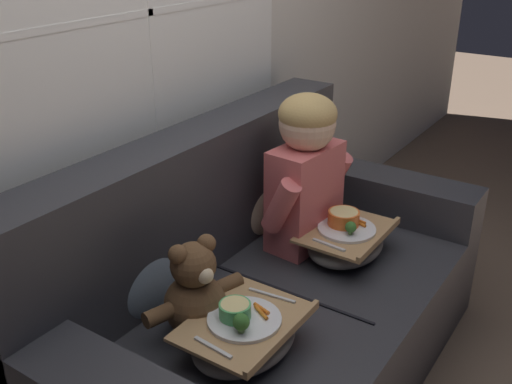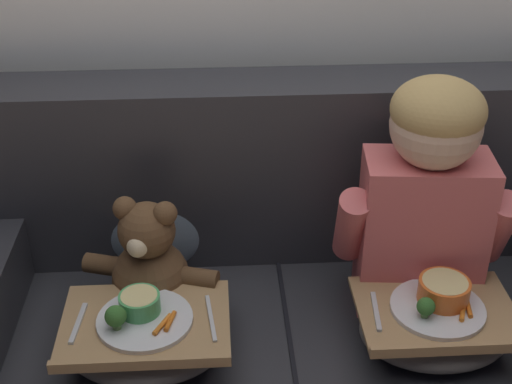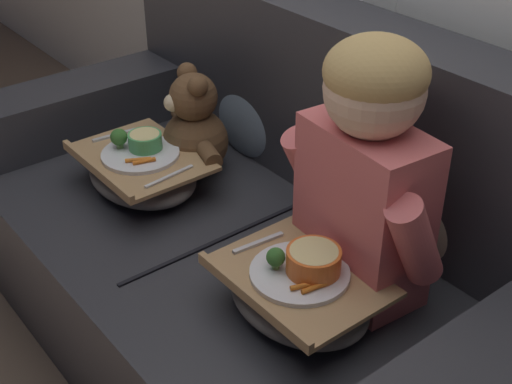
% 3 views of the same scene
% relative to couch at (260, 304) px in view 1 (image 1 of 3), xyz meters
% --- Properties ---
extents(ground_plane, '(14.00, 14.00, 0.00)m').
position_rel_couch_xyz_m(ground_plane, '(0.00, -0.08, -0.34)').
color(ground_plane, brown).
extents(wall_back_with_window, '(8.00, 0.08, 2.60)m').
position_rel_couch_xyz_m(wall_back_with_window, '(0.00, 0.52, 0.97)').
color(wall_back_with_window, beige).
rests_on(wall_back_with_window, ground_plane).
extents(couch, '(1.88, 1.00, 0.98)m').
position_rel_couch_xyz_m(couch, '(0.00, 0.00, 0.00)').
color(couch, '#2D2D33').
rests_on(couch, ground_plane).
extents(throw_pillow_behind_child, '(0.34, 0.16, 0.35)m').
position_rel_couch_xyz_m(throw_pillow_behind_child, '(0.36, 0.24, 0.26)').
color(throw_pillow_behind_child, '#C1B293').
rests_on(throw_pillow_behind_child, couch).
extents(throw_pillow_behind_teddy, '(0.34, 0.16, 0.35)m').
position_rel_couch_xyz_m(throw_pillow_behind_teddy, '(-0.36, 0.24, 0.26)').
color(throw_pillow_behind_teddy, slate).
rests_on(throw_pillow_behind_teddy, couch).
extents(child_figure, '(0.47, 0.24, 0.65)m').
position_rel_couch_xyz_m(child_figure, '(0.36, 0.02, 0.46)').
color(child_figure, '#DB6666').
rests_on(child_figure, couch).
extents(teddy_bear, '(0.37, 0.27, 0.35)m').
position_rel_couch_xyz_m(teddy_bear, '(-0.36, 0.02, 0.25)').
color(teddy_bear, brown).
rests_on(teddy_bear, couch).
extents(lap_tray_child, '(0.39, 0.30, 0.19)m').
position_rel_couch_xyz_m(lap_tray_child, '(0.36, -0.18, 0.17)').
color(lap_tray_child, slate).
rests_on(lap_tray_child, child_figure).
extents(lap_tray_teddy, '(0.41, 0.31, 0.19)m').
position_rel_couch_xyz_m(lap_tray_teddy, '(-0.36, -0.18, 0.17)').
color(lap_tray_teddy, slate).
rests_on(lap_tray_teddy, teddy_bear).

